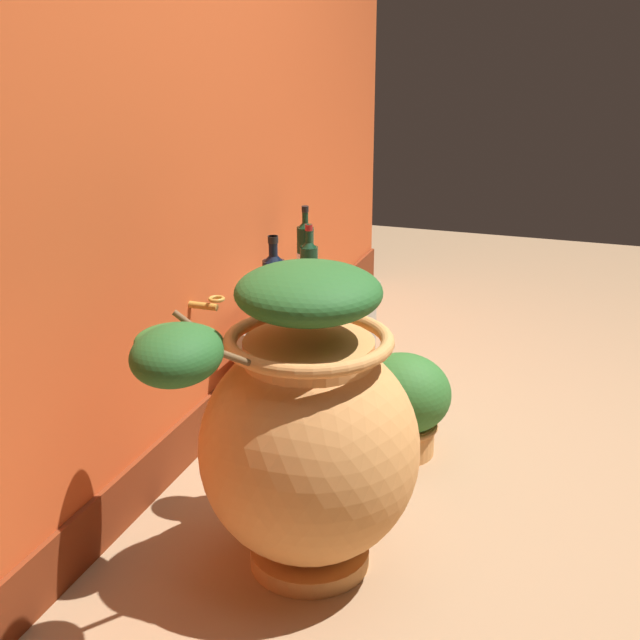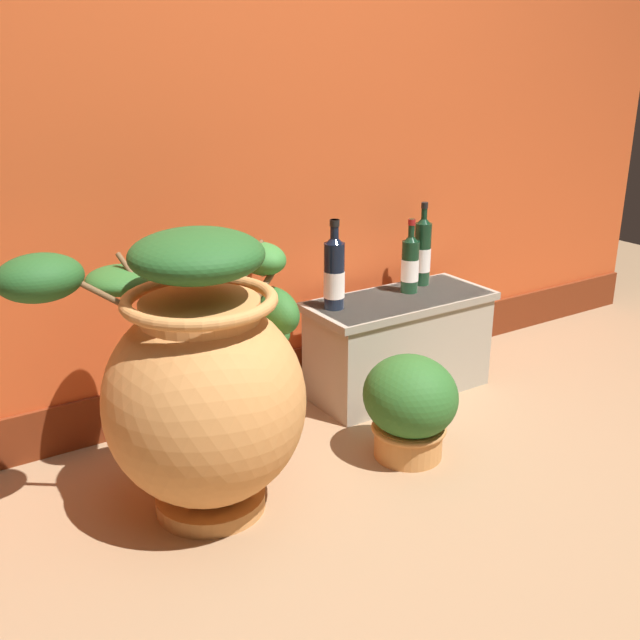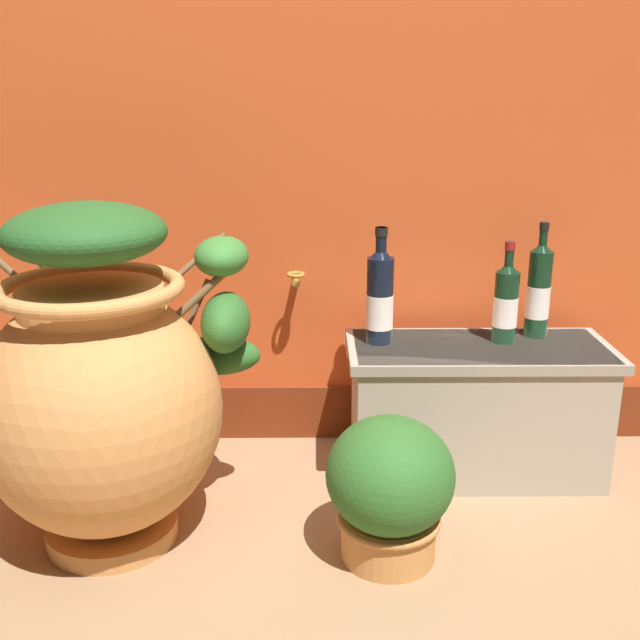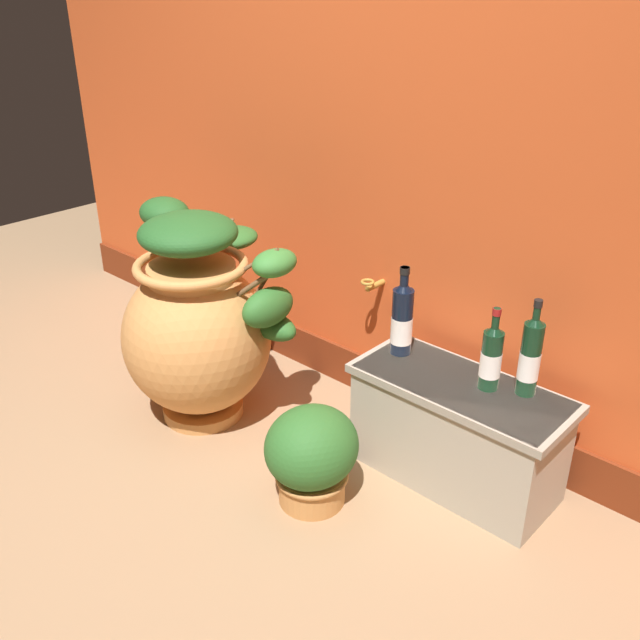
% 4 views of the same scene
% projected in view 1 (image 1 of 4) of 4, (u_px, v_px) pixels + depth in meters
% --- Properties ---
extents(ground_plane, '(7.00, 7.00, 0.00)m').
position_uv_depth(ground_plane, '(514.00, 501.00, 2.67)').
color(ground_plane, '#9E7A56').
extents(back_wall, '(4.40, 0.33, 2.60)m').
position_uv_depth(back_wall, '(155.00, 73.00, 2.60)').
color(back_wall, '#D15123').
rests_on(back_wall, ground_plane).
extents(terracotta_urn, '(0.88, 0.72, 0.87)m').
position_uv_depth(terracotta_urn, '(305.00, 427.00, 2.23)').
color(terracotta_urn, '#D68E4C').
rests_on(terracotta_urn, ground_plane).
extents(stone_ledge, '(0.77, 0.34, 0.40)m').
position_uv_depth(stone_ledge, '(313.00, 350.00, 3.30)').
color(stone_ledge, '#B2A893').
rests_on(stone_ledge, ground_plane).
extents(wine_bottle_left, '(0.08, 0.08, 0.34)m').
position_uv_depth(wine_bottle_left, '(274.00, 291.00, 2.94)').
color(wine_bottle_left, black).
rests_on(wine_bottle_left, stone_ledge).
extents(wine_bottle_middle, '(0.07, 0.07, 0.30)m').
position_uv_depth(wine_bottle_middle, '(309.00, 269.00, 3.27)').
color(wine_bottle_middle, black).
rests_on(wine_bottle_middle, stone_ledge).
extents(wine_bottle_right, '(0.07, 0.07, 0.35)m').
position_uv_depth(wine_bottle_right, '(305.00, 255.00, 3.38)').
color(wine_bottle_right, black).
rests_on(wine_bottle_right, stone_ledge).
extents(potted_shrub, '(0.31, 0.34, 0.37)m').
position_uv_depth(potted_shrub, '(402.00, 402.00, 2.90)').
color(potted_shrub, '#D68E4C').
rests_on(potted_shrub, ground_plane).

